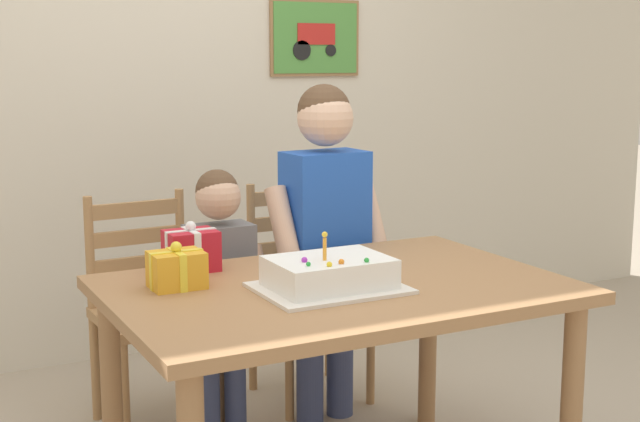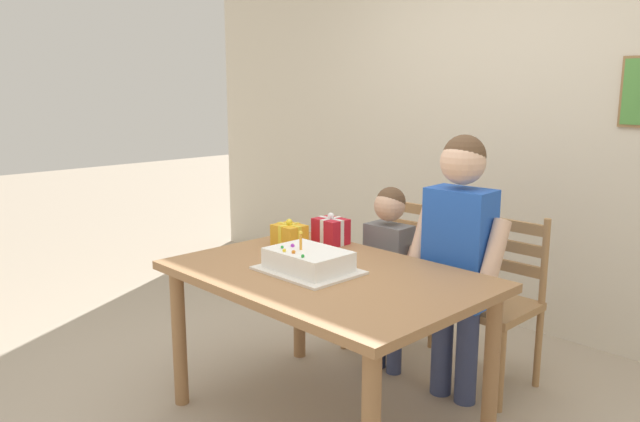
{
  "view_description": "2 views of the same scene",
  "coord_description": "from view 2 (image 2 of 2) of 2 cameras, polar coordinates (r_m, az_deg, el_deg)",
  "views": [
    {
      "loc": [
        -1.31,
        -2.41,
        1.47
      ],
      "look_at": [
        -0.02,
        0.08,
        0.97
      ],
      "focal_mm": 49.9,
      "sensor_mm": 36.0,
      "label": 1
    },
    {
      "loc": [
        1.93,
        -1.91,
        1.58
      ],
      "look_at": [
        -0.11,
        0.07,
        1.01
      ],
      "focal_mm": 34.75,
      "sensor_mm": 36.0,
      "label": 2
    }
  ],
  "objects": [
    {
      "name": "child_younger",
      "position": [
        3.42,
        6.3,
        -4.63
      ],
      "size": [
        0.38,
        0.22,
        1.05
      ],
      "color": "#38426B",
      "rests_on": "ground"
    },
    {
      "name": "ground_plane",
      "position": [
        3.15,
        0.55,
        -18.75
      ],
      "size": [
        20.0,
        20.0,
        0.0
      ],
      "primitive_type": "plane",
      "color": "tan"
    },
    {
      "name": "gift_box_beside_cake",
      "position": [
        3.28,
        -2.84,
        -2.24
      ],
      "size": [
        0.17,
        0.14,
        0.15
      ],
      "color": "gold",
      "rests_on": "dining_table"
    },
    {
      "name": "child_older",
      "position": [
        3.12,
        12.69,
        -2.87
      ],
      "size": [
        0.5,
        0.29,
        1.36
      ],
      "color": "#38426B",
      "rests_on": "ground"
    },
    {
      "name": "dining_table",
      "position": [
        2.87,
        0.58,
        -7.42
      ],
      "size": [
        1.43,
        0.97,
        0.75
      ],
      "color": "#9E7047",
      "rests_on": "ground"
    },
    {
      "name": "birthday_cake",
      "position": [
        2.83,
        -1.09,
        -4.66
      ],
      "size": [
        0.44,
        0.34,
        0.19
      ],
      "color": "white",
      "rests_on": "dining_table"
    },
    {
      "name": "chair_right",
      "position": [
        3.43,
        15.75,
        -7.98
      ],
      "size": [
        0.42,
        0.42,
        0.92
      ],
      "color": "#A87A4C",
      "rests_on": "ground"
    },
    {
      "name": "back_wall",
      "position": [
        4.2,
        18.61,
        7.02
      ],
      "size": [
        6.4,
        0.11,
        2.6
      ],
      "color": "beige",
      "rests_on": "ground"
    },
    {
      "name": "gift_box_red_large",
      "position": [
        3.33,
        1.0,
        -1.85
      ],
      "size": [
        0.17,
        0.14,
        0.17
      ],
      "color": "red",
      "rests_on": "dining_table"
    },
    {
      "name": "chair_left",
      "position": [
        3.79,
        6.74,
        -5.72
      ],
      "size": [
        0.44,
        0.44,
        0.92
      ],
      "color": "#A87A4C",
      "rests_on": "ground"
    }
  ]
}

